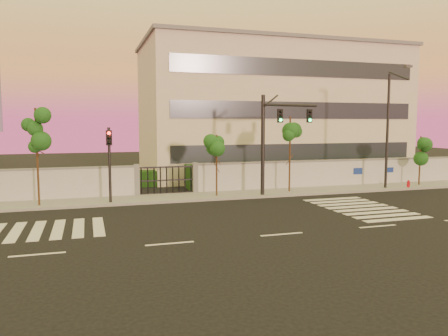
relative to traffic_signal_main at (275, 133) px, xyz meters
The scene contains 14 objects.
ground 11.15m from the traffic_signal_main, 112.14° to the right, with size 120.00×120.00×0.00m, color black.
sidewalk 5.80m from the traffic_signal_main, 166.10° to the left, with size 60.00×3.00×0.15m, color gray.
perimeter_wall 5.53m from the traffic_signal_main, 146.93° to the left, with size 60.00×0.36×2.20m.
hedge_row 6.81m from the traffic_signal_main, 117.58° to the left, with size 41.00×4.25×1.80m.
institutional_building 13.59m from the traffic_signal_main, 67.65° to the left, with size 24.40×12.40×12.25m.
road_markings 9.03m from the traffic_signal_main, 133.37° to the right, with size 57.00×7.62×0.02m.
street_tree_c 14.73m from the traffic_signal_main, behind, with size 1.50×1.19×5.78m.
street_tree_d 4.10m from the traffic_signal_main, behind, with size 1.39×1.10×4.15m.
street_tree_e 1.74m from the traffic_signal_main, 27.44° to the left, with size 1.48×1.18×5.38m.
street_tree_f 12.74m from the traffic_signal_main, ahead, with size 1.51×1.20×3.91m.
traffic_signal_main is the anchor object (origin of this frame).
traffic_signal_secondary 10.80m from the traffic_signal_main, behind, with size 0.36×0.35×4.67m.
streetlight_east 9.09m from the traffic_signal_main, ahead, with size 0.53×2.13×8.85m.
fire_hydrant 11.52m from the traffic_signal_main, ahead, with size 0.27×0.26×0.69m.
Camera 1 is at (-8.11, -17.25, 4.88)m, focal length 35.00 mm.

